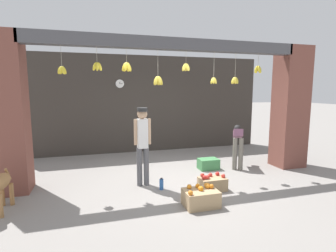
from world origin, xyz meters
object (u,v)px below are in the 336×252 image
Objects in this scene: fruit_crate_oranges at (201,197)px; water_bottle at (161,184)px; shopkeeper at (143,141)px; worker_stooping at (238,141)px; produce_box_green at (208,164)px; fruit_crate_apples at (212,183)px; wall_clock at (120,84)px.

fruit_crate_oranges is 1.00m from water_bottle.
shopkeeper reaches higher than water_bottle.
worker_stooping reaches higher than produce_box_green.
fruit_crate_oranges is at bearing -106.05° from worker_stooping.
worker_stooping reaches higher than fruit_crate_oranges.
wall_clock is at bearing 110.93° from fruit_crate_apples.
produce_box_green is at bearing -156.61° from worker_stooping.
wall_clock reaches higher than water_bottle.
fruit_crate_apples is (0.49, 0.59, -0.01)m from fruit_crate_oranges.
produce_box_green is 3.57m from wall_clock.
fruit_crate_apples is 1.93× the size of wall_clock.
shopkeeper is 3.17m from wall_clock.
worker_stooping is 1.81× the size of fruit_crate_oranges.
produce_box_green is (1.00, 1.87, -0.02)m from fruit_crate_oranges.
fruit_crate_apples is (-1.27, -1.21, -0.54)m from worker_stooping.
fruit_crate_apples is (1.24, -0.63, -0.79)m from shopkeeper.
produce_box_green reaches higher than water_bottle.
shopkeeper reaches higher than produce_box_green.
worker_stooping is 1.84m from fruit_crate_apples.
wall_clock is (-1.37, 3.57, 1.99)m from fruit_crate_apples.
worker_stooping is 4.40× the size of water_bottle.
fruit_crate_oranges is (-1.76, -1.80, -0.53)m from worker_stooping.
fruit_crate_oranges is 1.10× the size of fruit_crate_apples.
fruit_crate_apples is 1.38m from produce_box_green.
shopkeeper reaches higher than fruit_crate_apples.
water_bottle is (-1.45, -0.98, -0.02)m from produce_box_green.
shopkeeper is 1.63m from fruit_crate_oranges.
fruit_crate_apples reaches higher than produce_box_green.
wall_clock reaches higher than fruit_crate_apples.
worker_stooping is 3.82m from wall_clock.
wall_clock reaches higher than produce_box_green.
water_bottle is (-2.21, -0.91, -0.57)m from worker_stooping.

